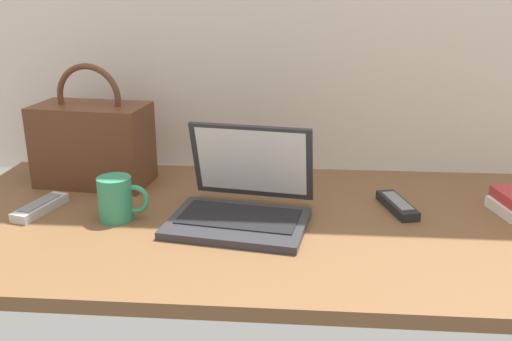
# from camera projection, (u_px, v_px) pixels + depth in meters

# --- Properties ---
(desk) EXTENTS (1.60, 0.76, 0.03)m
(desk) POSITION_uv_depth(u_px,v_px,m) (272.00, 225.00, 1.32)
(desk) COLOR brown
(desk) RESTS_ON ground
(laptop) EXTENTS (0.34, 0.32, 0.21)m
(laptop) POSITION_uv_depth(u_px,v_px,m) (243.00, 201.00, 1.30)
(laptop) COLOR #2D2D33
(laptop) RESTS_ON desk
(coffee_mug) EXTENTS (0.12, 0.08, 0.10)m
(coffee_mug) POSITION_uv_depth(u_px,v_px,m) (117.00, 198.00, 1.30)
(coffee_mug) COLOR #338C66
(coffee_mug) RESTS_ON desk
(remote_control_near) EXTENTS (0.09, 0.17, 0.02)m
(remote_control_near) POSITION_uv_depth(u_px,v_px,m) (397.00, 205.00, 1.37)
(remote_control_near) COLOR black
(remote_control_near) RESTS_ON desk
(remote_control_far) EXTENTS (0.09, 0.17, 0.02)m
(remote_control_far) POSITION_uv_depth(u_px,v_px,m) (40.00, 207.00, 1.35)
(remote_control_far) COLOR #B7B7B7
(remote_control_far) RESTS_ON desk
(handbag) EXTENTS (0.32, 0.19, 0.33)m
(handbag) POSITION_uv_depth(u_px,v_px,m) (93.00, 142.00, 1.52)
(handbag) COLOR #59331E
(handbag) RESTS_ON desk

